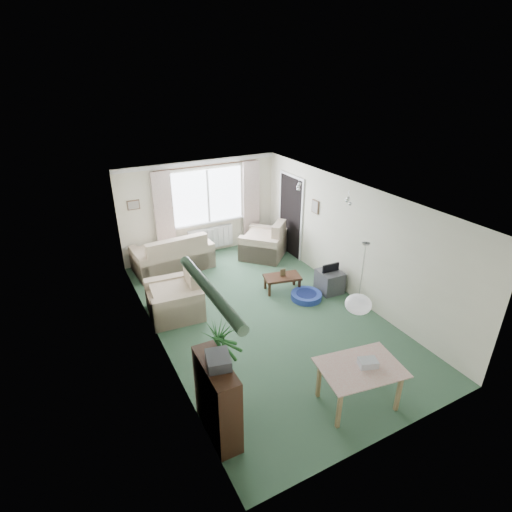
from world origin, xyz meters
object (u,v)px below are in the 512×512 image
armchair_left (174,293)px  tv_cube (330,281)px  coffee_table (282,283)px  bookshelf (217,399)px  dining_table (358,386)px  houseplant (222,365)px  pet_bed (306,296)px  sofa (172,251)px  armchair_corner (263,239)px

armchair_left → tv_cube: 3.28m
coffee_table → armchair_left: bearing=175.0°
bookshelf → dining_table: 2.01m
armchair_left → coffee_table: armchair_left is taller
coffee_table → bookshelf: size_ratio=0.68×
houseplant → dining_table: 1.95m
armchair_left → dining_table: bearing=29.8°
dining_table → tv_cube: bearing=59.8°
pet_bed → tv_cube: bearing=3.6°
coffee_table → pet_bed: size_ratio=1.20×
armchair_left → bookshelf: (-0.34, -2.97, 0.11)m
sofa → armchair_left: (-0.56, -1.90, 0.01)m
dining_table → pet_bed: dining_table is taller
armchair_corner → pet_bed: 2.30m
armchair_left → tv_cube: (3.20, -0.70, -0.22)m
dining_table → houseplant: bearing=152.9°
armchair_left → pet_bed: size_ratio=1.60×
sofa → armchair_corner: size_ratio=1.71×
tv_cube → pet_bed: 0.64m
dining_table → armchair_corner: bearing=76.4°
armchair_left → armchair_corner: bearing=123.3°
armchair_left → pet_bed: (2.59, -0.74, -0.39)m
coffee_table → dining_table: dining_table is taller
bookshelf → dining_table: size_ratio=1.09×
houseplant → tv_cube: 3.83m
armchair_left → dining_table: size_ratio=0.99×
coffee_table → armchair_corner: bearing=74.4°
armchair_corner → dining_table: bearing=32.7°
houseplant → dining_table: (1.70, -0.87, -0.39)m
coffee_table → dining_table: 3.32m
tv_cube → pet_bed: size_ratio=0.81×
coffee_table → houseplant: bearing=-135.6°
tv_cube → bookshelf: bearing=-144.0°
houseplant → tv_cube: bearing=29.6°
armchair_corner → armchair_left: size_ratio=1.03×
armchair_corner → armchair_left: bearing=-15.3°
sofa → bookshelf: bearing=76.3°
armchair_corner → coffee_table: 1.81m
coffee_table → houseplant: houseplant is taller
sofa → armchair_left: size_ratio=1.76×
houseplant → tv_cube: houseplant is taller
bookshelf → houseplant: 0.48m
houseplant → coffee_table: bearing=44.4°
bookshelf → tv_cube: bearing=33.5°
coffee_table → houseplant: 3.43m
armchair_corner → sofa: bearing=-53.6°
sofa → armchair_left: 1.98m
dining_table → tv_cube: size_ratio=1.99×
bookshelf → dining_table: (1.94, -0.48, -0.24)m
armchair_corner → tv_cube: armchair_corner is taller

